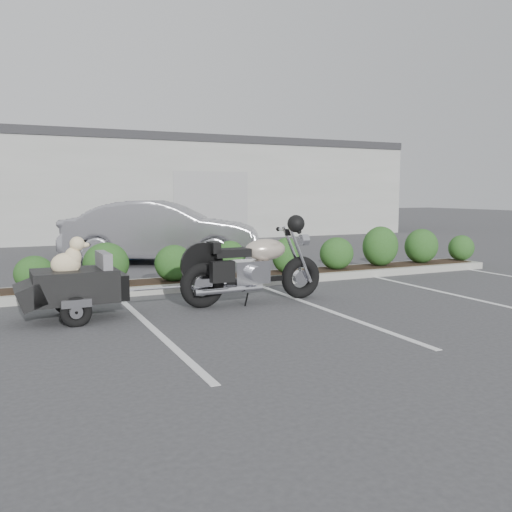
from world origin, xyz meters
name	(u,v)px	position (x,y,z in m)	size (l,w,h in m)	color
ground	(238,309)	(0.00, 0.00, 0.00)	(90.00, 90.00, 0.00)	#38383A
planter_kerb	(241,280)	(1.00, 2.20, 0.07)	(12.00, 1.00, 0.15)	#9E9E93
building	(84,188)	(0.00, 17.00, 2.00)	(26.00, 10.00, 4.00)	#9EA099
motorcycle	(254,268)	(0.42, 0.34, 0.57)	(2.50, 0.84, 1.44)	black
pet_trailer	(73,284)	(-2.37, 0.36, 0.50)	(1.99, 1.11, 1.19)	black
sedan	(163,232)	(0.40, 5.79, 0.80)	(1.69, 4.83, 1.59)	#A3A3AA
dumpster	(122,236)	(-0.30, 7.50, 0.61)	(2.01, 1.54, 1.20)	#1C468D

